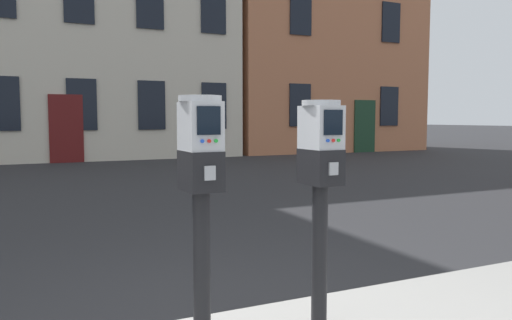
# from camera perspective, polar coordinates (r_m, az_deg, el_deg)

# --- Properties ---
(parking_meter_near_kerb) EXTENTS (0.22, 0.26, 1.34)m
(parking_meter_near_kerb) POSITION_cam_1_polar(r_m,az_deg,el_deg) (2.53, -6.31, -2.14)
(parking_meter_near_kerb) COLOR black
(parking_meter_near_kerb) RESTS_ON sidewalk_slab
(parking_meter_twin_adjacent) EXTENTS (0.22, 0.26, 1.33)m
(parking_meter_twin_adjacent) POSITION_cam_1_polar(r_m,az_deg,el_deg) (2.84, 7.36, -1.58)
(parking_meter_twin_adjacent) COLOR black
(parking_meter_twin_adjacent) RESTS_ON sidewalk_slab
(townhouse_green_painted) EXTENTS (8.74, 6.51, 9.81)m
(townhouse_green_painted) POSITION_cam_1_polar(r_m,az_deg,el_deg) (20.15, -17.27, 14.69)
(townhouse_green_painted) COLOR beige
(townhouse_green_painted) RESTS_ON ground_plane
(townhouse_orange_brick) EXTENTS (8.47, 6.60, 10.18)m
(townhouse_orange_brick) POSITION_cam_1_polar(r_m,az_deg,el_deg) (23.18, 5.62, 14.01)
(townhouse_orange_brick) COLOR #B7704C
(townhouse_orange_brick) RESTS_ON ground_plane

